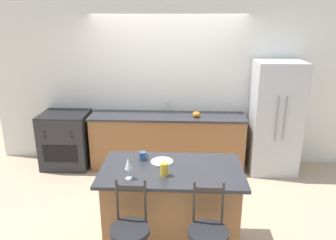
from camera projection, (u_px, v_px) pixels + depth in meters
ground_plane at (166, 175)px, 5.33m from camera, size 18.00×18.00×0.00m
wall_back at (168, 85)px, 5.52m from camera, size 6.00×0.07×2.70m
back_counter at (167, 141)px, 5.52m from camera, size 2.55×0.62×0.91m
sink_faucet at (168, 104)px, 5.51m from camera, size 0.02×0.13×0.22m
kitchen_island at (172, 208)px, 3.55m from camera, size 1.49×0.84×0.96m
refrigerator at (274, 118)px, 5.24m from camera, size 0.74×0.70×1.81m
oven_range at (67, 140)px, 5.54m from camera, size 0.78×0.68×0.93m
bar_stool_near at (130, 239)px, 2.95m from camera, size 0.36×0.36×1.09m
dinner_plate at (162, 161)px, 3.55m from camera, size 0.25×0.25×0.02m
wine_glass at (128, 164)px, 3.16m from camera, size 0.07×0.07×0.22m
coffee_mug at (143, 156)px, 3.60m from camera, size 0.11×0.08×0.09m
tumbler_cup at (164, 169)px, 3.24m from camera, size 0.08×0.08×0.13m
pumpkin_decoration at (196, 114)px, 5.25m from camera, size 0.12×0.12×0.12m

